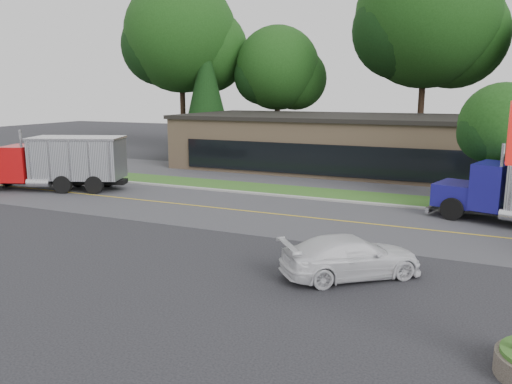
% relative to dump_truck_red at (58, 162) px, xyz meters
% --- Properties ---
extents(ground, '(140.00, 140.00, 0.00)m').
position_rel_dump_truck_red_xyz_m(ground, '(15.21, -9.46, -1.81)').
color(ground, '#35353A').
rests_on(ground, ground).
extents(road, '(60.00, 8.00, 0.02)m').
position_rel_dump_truck_red_xyz_m(road, '(15.21, -0.46, -1.81)').
color(road, '#55555A').
rests_on(road, ground).
extents(center_line, '(60.00, 0.12, 0.01)m').
position_rel_dump_truck_red_xyz_m(center_line, '(15.21, -0.46, -1.81)').
color(center_line, gold).
rests_on(center_line, ground).
extents(curb, '(60.00, 0.30, 0.12)m').
position_rel_dump_truck_red_xyz_m(curb, '(15.21, 3.74, -1.81)').
color(curb, '#9E9E99').
rests_on(curb, ground).
extents(grass_verge, '(60.00, 3.40, 0.03)m').
position_rel_dump_truck_red_xyz_m(grass_verge, '(15.21, 5.54, -1.81)').
color(grass_verge, '#2D5A1E').
rests_on(grass_verge, ground).
extents(far_parking, '(60.00, 7.00, 0.02)m').
position_rel_dump_truck_red_xyz_m(far_parking, '(15.21, 10.54, -1.81)').
color(far_parking, '#55555A').
rests_on(far_parking, ground).
extents(strip_mall, '(32.00, 12.00, 4.00)m').
position_rel_dump_truck_red_xyz_m(strip_mall, '(17.21, 16.54, 0.19)').
color(strip_mall, tan).
rests_on(strip_mall, ground).
extents(tree_far_a, '(12.40, 11.67, 17.69)m').
position_rel_dump_truck_red_xyz_m(tree_far_a, '(-4.60, 22.69, 9.48)').
color(tree_far_a, '#382619').
rests_on(tree_far_a, ground).
extents(tree_far_b, '(8.88, 8.36, 12.67)m').
position_rel_dump_truck_red_xyz_m(tree_far_b, '(5.34, 24.64, 6.27)').
color(tree_far_b, '#382619').
rests_on(tree_far_b, ground).
extents(tree_far_c, '(13.20, 12.42, 18.83)m').
position_rel_dump_truck_red_xyz_m(tree_far_c, '(19.41, 24.70, 10.21)').
color(tree_far_c, '#382619').
rests_on(tree_far_c, ground).
extents(evergreen_left, '(5.06, 5.06, 11.50)m').
position_rel_dump_truck_red_xyz_m(evergreen_left, '(-0.79, 20.54, 4.51)').
color(evergreen_left, '#382619').
rests_on(evergreen_left, ground).
extents(tree_verge, '(4.66, 4.38, 6.64)m').
position_rel_dump_truck_red_xyz_m(tree_verge, '(25.28, 5.59, 2.42)').
color(tree_verge, '#382619').
rests_on(tree_verge, ground).
extents(dump_truck_red, '(9.68, 5.66, 3.36)m').
position_rel_dump_truck_red_xyz_m(dump_truck_red, '(0.00, 0.00, 0.00)').
color(dump_truck_red, black).
rests_on(dump_truck_red, ground).
extents(rally_car, '(4.96, 4.56, 1.40)m').
position_rel_dump_truck_red_xyz_m(rally_car, '(20.48, -7.54, -1.11)').
color(rally_car, silver).
rests_on(rally_car, ground).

